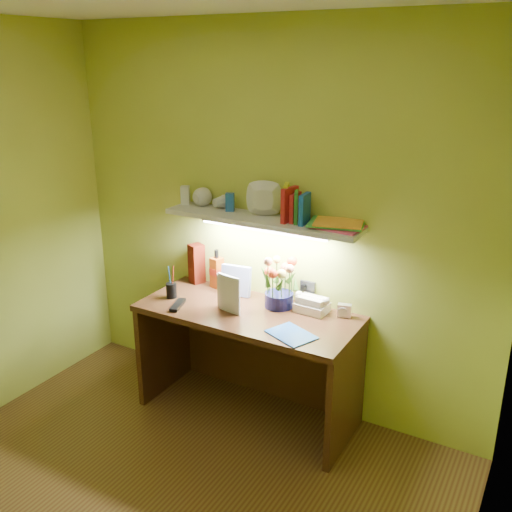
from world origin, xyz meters
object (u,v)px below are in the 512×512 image
Objects in this scene: desk_clock at (344,311)px; whisky_bottle at (217,269)px; desk at (248,364)px; flower_bouquet at (279,283)px; telephone at (312,303)px.

desk_clock is 0.95m from whisky_bottle.
whisky_bottle reaches higher than desk.
desk_clock is (0.42, 0.06, -0.12)m from flower_bouquet.
flower_bouquet is 1.66× the size of telephone.
flower_bouquet reaches higher than desk_clock.
desk is 0.68m from whisky_bottle.
telephone is 0.74m from whisky_bottle.
flower_bouquet is at bearing -8.72° from whisky_bottle.
flower_bouquet is at bearing 174.27° from desk_clock.
desk_clock reaches higher than desk.
telephone is at bearing 8.29° from flower_bouquet.
desk is at bearing -130.77° from flower_bouquet.
desk_clock is (0.20, 0.03, -0.02)m from telephone.
desk is 4.34× the size of flower_bouquet.
telephone is at bearing -3.77° from whisky_bottle.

